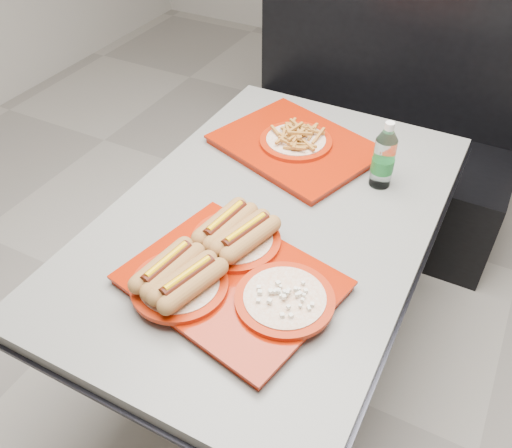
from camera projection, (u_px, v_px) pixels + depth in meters
The scene contains 6 objects.
ground at pixel (267, 361), 2.11m from camera, with size 6.00×6.00×0.00m, color gray.
diner_table at pixel (270, 253), 1.73m from camera, with size 0.92×1.42×0.75m.
booth_bench at pixel (372, 139), 2.58m from camera, with size 1.30×0.57×1.35m.
tray_near at pixel (227, 271), 1.38m from camera, with size 0.58×0.49×0.11m.
tray_far at pixel (296, 143), 1.86m from camera, with size 0.61×0.54×0.10m.
water_bottle at pixel (384, 159), 1.67m from camera, with size 0.07×0.07×0.22m.
Camera 1 is at (0.53, -1.12, 1.79)m, focal length 38.00 mm.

